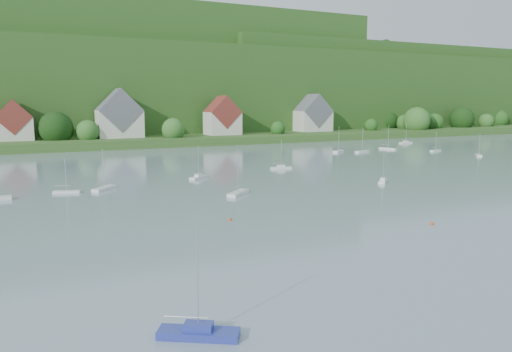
# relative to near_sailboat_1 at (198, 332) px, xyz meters

# --- Properties ---
(far_shore_strip) EXTENTS (600.00, 60.00, 3.00)m
(far_shore_strip) POSITION_rel_near_sailboat_1_xyz_m (17.09, 166.67, 1.08)
(far_shore_strip) COLOR #2C521E
(far_shore_strip) RESTS_ON ground
(forested_ridge) EXTENTS (620.00, 181.22, 69.89)m
(forested_ridge) POSITION_rel_near_sailboat_1_xyz_m (17.48, 235.24, 22.46)
(forested_ridge) COLOR #1C4516
(forested_ridge) RESTS_ON ground
(village_building_1) EXTENTS (12.00, 9.36, 14.00)m
(village_building_1) POSITION_rel_near_sailboat_1_xyz_m (-12.91, 155.67, 8.33)
(village_building_1) COLOR silver
(village_building_1) RESTS_ON far_shore_strip
(village_building_2) EXTENTS (16.00, 11.44, 18.00)m
(village_building_2) POSITION_rel_near_sailboat_1_xyz_m (22.09, 154.67, 9.85)
(village_building_2) COLOR silver
(village_building_2) RESTS_ON far_shore_strip
(village_building_3) EXTENTS (13.00, 10.40, 15.50)m
(village_building_3) POSITION_rel_near_sailboat_1_xyz_m (62.09, 152.67, 9.01)
(village_building_3) COLOR silver
(village_building_3) RESTS_ON far_shore_strip
(village_building_4) EXTENTS (15.00, 10.40, 16.50)m
(village_building_4) POSITION_rel_near_sailboat_1_xyz_m (107.09, 156.67, 9.17)
(village_building_4) COLOR silver
(village_building_4) RESTS_ON far_shore_strip
(near_sailboat_1) EXTENTS (5.68, 4.29, 7.66)m
(near_sailboat_1) POSITION_rel_near_sailboat_1_xyz_m (0.00, 0.00, 0.00)
(near_sailboat_1) COLOR #263394
(near_sailboat_1) RESTS_ON ground
(mooring_buoy_2) EXTENTS (0.50, 0.50, 0.50)m
(mooring_buoy_2) POSITION_rel_near_sailboat_1_xyz_m (38.33, 16.66, -0.42)
(mooring_buoy_2) COLOR #D6530D
(mooring_buoy_2) RESTS_ON ground
(mooring_buoy_3) EXTENTS (0.47, 0.47, 0.47)m
(mooring_buoy_3) POSITION_rel_near_sailboat_1_xyz_m (14.82, 30.30, -0.42)
(mooring_buoy_3) COLOR #D6530D
(mooring_buoy_3) RESTS_ON ground
(far_sailboat_cluster) EXTENTS (188.04, 72.46, 8.71)m
(far_sailboat_cluster) POSITION_rel_near_sailboat_1_xyz_m (28.97, 83.26, -0.05)
(far_sailboat_cluster) COLOR white
(far_sailboat_cluster) RESTS_ON ground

